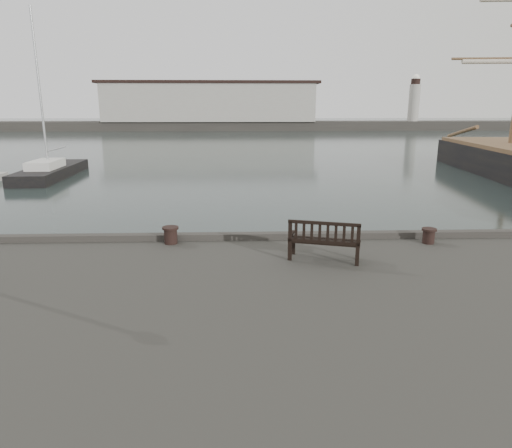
{
  "coord_description": "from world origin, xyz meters",
  "views": [
    {
      "loc": [
        -1.65,
        -12.84,
        5.3
      ],
      "look_at": [
        -1.18,
        -0.5,
        2.1
      ],
      "focal_mm": 32.0,
      "sensor_mm": 36.0,
      "label": 1
    }
  ],
  "objects_px": {
    "bollard_right": "(429,236)",
    "yacht_d": "(52,174)",
    "bench": "(324,248)",
    "bollard_left": "(171,235)"
  },
  "relations": [
    {
      "from": "bollard_right",
      "to": "yacht_d",
      "type": "distance_m",
      "value": 30.66
    },
    {
      "from": "bench",
      "to": "bollard_left",
      "type": "bearing_deg",
      "value": 175.16
    },
    {
      "from": "bench",
      "to": "yacht_d",
      "type": "xyz_separation_m",
      "value": [
        -16.52,
        24.75,
        -1.65
      ]
    },
    {
      "from": "bollard_left",
      "to": "yacht_d",
      "type": "xyz_separation_m",
      "value": [
        -12.49,
        23.18,
        -1.57
      ]
    },
    {
      "from": "bollard_left",
      "to": "bollard_right",
      "type": "bearing_deg",
      "value": -1.97
    },
    {
      "from": "bench",
      "to": "bollard_right",
      "type": "relative_size",
      "value": 4.32
    },
    {
      "from": "bench",
      "to": "bollard_right",
      "type": "distance_m",
      "value": 3.47
    },
    {
      "from": "bollard_left",
      "to": "yacht_d",
      "type": "relative_size",
      "value": 0.04
    },
    {
      "from": "bollard_left",
      "to": "yacht_d",
      "type": "bearing_deg",
      "value": 118.32
    },
    {
      "from": "bollard_right",
      "to": "bollard_left",
      "type": "bearing_deg",
      "value": 178.03
    }
  ]
}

